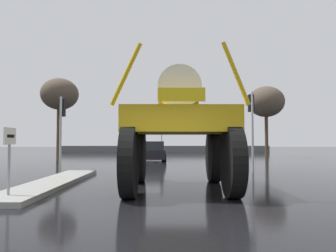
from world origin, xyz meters
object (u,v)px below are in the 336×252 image
lane_arrow_sign (9,148)px  traffic_signal_far_left (211,131)px  bare_tree_right (266,102)px  traffic_signal_far_right (162,129)px  oversize_sprayer (178,128)px  bare_tree_left (60,95)px  traffic_signal_near_right (251,114)px  sedan_ahead (153,152)px  traffic_signal_near_left (62,117)px

lane_arrow_sign → traffic_signal_far_left: traffic_signal_far_left is taller
traffic_signal_far_left → bare_tree_right: 6.12m
bare_tree_right → traffic_signal_far_right: bearing=177.0°
oversize_sprayer → bare_tree_left: bearing=30.6°
lane_arrow_sign → bare_tree_right: bearing=58.5°
traffic_signal_near_right → sedan_ahead: bearing=118.3°
traffic_signal_near_left → bare_tree_right: (15.01, 15.69, 2.69)m
sedan_ahead → traffic_signal_far_right: traffic_signal_far_right is taller
oversize_sprayer → traffic_signal_near_left: 7.56m
sedan_ahead → traffic_signal_far_left: (5.51, 6.65, 1.83)m
lane_arrow_sign → bare_tree_right: 27.16m
traffic_signal_near_right → traffic_signal_far_right: bearing=105.6°
sedan_ahead → traffic_signal_near_left: bearing=153.4°
traffic_signal_near_left → bare_tree_right: 21.88m
traffic_signal_near_left → traffic_signal_far_right: (4.72, 16.23, 0.04)m
lane_arrow_sign → bare_tree_left: 18.04m
lane_arrow_sign → bare_tree_left: bearing=104.3°
lane_arrow_sign → traffic_signal_far_right: 23.77m
sedan_ahead → traffic_signal_far_left: 8.83m
sedan_ahead → traffic_signal_far_left: size_ratio=1.20×
traffic_signal_far_left → traffic_signal_near_left: bearing=-120.6°
lane_arrow_sign → traffic_signal_far_left: 25.01m
traffic_signal_near_left → bare_tree_right: bare_tree_right is taller
sedan_ahead → traffic_signal_near_right: (5.15, -9.59, 2.15)m
traffic_signal_far_right → bare_tree_left: bearing=-141.9°
oversize_sprayer → sedan_ahead: oversize_sprayer is taller
traffic_signal_near_left → bare_tree_left: 10.74m
traffic_signal_near_right → traffic_signal_far_left: (0.36, 16.24, -0.32)m
sedan_ahead → bare_tree_right: 13.34m
traffic_signal_far_right → traffic_signal_far_left: bearing=0.0°
lane_arrow_sign → oversize_sprayer: oversize_sprayer is taller
sedan_ahead → traffic_signal_near_left: traffic_signal_near_left is taller
bare_tree_right → bare_tree_left: bearing=-162.5°
traffic_signal_near_left → traffic_signal_near_right: traffic_signal_near_right is taller
bare_tree_left → bare_tree_right: (18.39, 5.81, 0.18)m
lane_arrow_sign → traffic_signal_far_right: size_ratio=0.47×
lane_arrow_sign → bare_tree_right: size_ratio=0.25×
traffic_signal_near_left → traffic_signal_far_left: bearing=59.4°
oversize_sprayer → traffic_signal_near_right: oversize_sprayer is taller
oversize_sprayer → traffic_signal_near_right: 6.49m
lane_arrow_sign → traffic_signal_near_left: traffic_signal_near_left is taller
traffic_signal_near_right → traffic_signal_far_right: size_ratio=1.05×
lane_arrow_sign → traffic_signal_far_left: bearing=69.7°
traffic_signal_near_right → traffic_signal_far_left: size_ratio=1.12×
traffic_signal_near_left → bare_tree_right: size_ratio=0.53×
traffic_signal_near_left → lane_arrow_sign: bearing=-82.3°
traffic_signal_far_left → bare_tree_left: (-12.99, -6.35, 2.66)m
traffic_signal_far_left → bare_tree_right: bearing=-5.7°
traffic_signal_far_right → bare_tree_right: (10.29, -0.54, 2.65)m
traffic_signal_far_left → sedan_ahead: bearing=-129.7°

